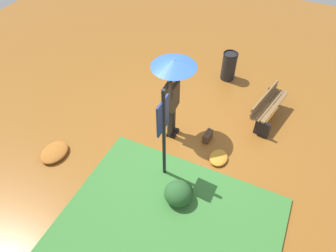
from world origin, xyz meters
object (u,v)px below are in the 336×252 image
Objects in this scene: info_sign_post at (163,126)px; handbag at (208,136)px; person_with_umbrella at (173,80)px; park_bench at (268,106)px; trash_bin at (229,66)px.

info_sign_post reaches higher than handbag.
person_with_umbrella reaches higher than handbag.
info_sign_post reaches higher than park_bench.
park_bench is at bearing -54.11° from person_with_umbrella.
trash_bin is at bearing -3.13° from info_sign_post.
park_bench is at bearing -38.98° from handbag.
park_bench is (1.40, -1.93, -1.15)m from person_with_umbrella.
info_sign_post is 1.62× the size of park_bench.
handbag is (1.30, -0.52, -1.32)m from info_sign_post.
park_bench is 1.82m from trash_bin.
person_with_umbrella is 0.89× the size of info_sign_post.
info_sign_post is 1.92m from handbag.
trash_bin is at bearing 48.63° from park_bench.
person_with_umbrella is at bearing 95.79° from handbag.
info_sign_post is at bearing 158.29° from handbag.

